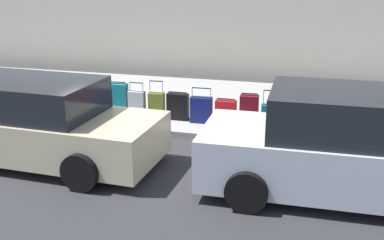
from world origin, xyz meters
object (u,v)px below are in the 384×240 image
suitcase_teal_8 (117,99)px  bollard_post (38,92)px  suitcase_black_5 (178,107)px  suitcase_maroon_9 (97,102)px  suitcase_teal_1 (270,117)px  parked_car_beige_1 (32,123)px  suitcase_silver_0 (293,116)px  suitcase_silver_7 (137,104)px  suitcase_olive_6 (157,105)px  parked_car_silver_0 (343,148)px  fire_hydrant (61,94)px  suitcase_navy_4 (201,110)px  suitcase_red_3 (226,112)px  suitcase_maroon_2 (249,110)px

suitcase_teal_8 → bollard_post: (2.00, 0.16, 0.09)m
suitcase_black_5 → suitcase_maroon_9: bearing=1.7°
suitcase_teal_1 → parked_car_beige_1: parked_car_beige_1 is taller
suitcase_silver_0 → suitcase_silver_7: suitcase_silver_7 is taller
suitcase_teal_8 → suitcase_maroon_9: bearing=2.0°
suitcase_olive_6 → parked_car_silver_0: size_ratio=0.20×
suitcase_olive_6 → fire_hydrant: (2.43, 0.05, 0.11)m
suitcase_olive_6 → suitcase_teal_8: 0.96m
suitcase_navy_4 → suitcase_maroon_9: (2.56, -0.01, -0.01)m
suitcase_olive_6 → suitcase_silver_7: (0.45, 0.09, 0.02)m
bollard_post → parked_car_silver_0: parked_car_silver_0 is taller
suitcase_silver_7 → suitcase_teal_8: size_ratio=1.03×
suitcase_teal_8 → suitcase_red_3: bearing=-180.0°
suitcase_silver_0 → suitcase_olive_6: bearing=-1.6°
fire_hydrant → bollard_post: bearing=15.9°
suitcase_red_3 → parked_car_silver_0: (-2.35, 2.61, 0.38)m
suitcase_red_3 → suitcase_navy_4: (0.55, 0.03, 0.02)m
suitcase_silver_7 → bollard_post: bollard_post is taller
suitcase_silver_7 → parked_car_silver_0: (-4.42, 2.56, 0.33)m
suitcase_teal_8 → bollard_post: 2.01m
suitcase_teal_8 → fire_hydrant: 1.47m
suitcase_black_5 → parked_car_beige_1: bearing=53.2°
suitcase_navy_4 → suitcase_olive_6: size_ratio=0.91×
parked_car_beige_1 → suitcase_black_5: bearing=-126.8°
suitcase_silver_7 → fire_hydrant: 1.99m
suitcase_maroon_2 → parked_car_beige_1: size_ratio=0.15×
suitcase_navy_4 → suitcase_olive_6: (1.08, -0.07, 0.00)m
suitcase_teal_1 → suitcase_maroon_2: suitcase_teal_1 is taller
suitcase_silver_0 → parked_car_beige_1: bearing=29.4°
suitcase_maroon_2 → suitcase_olive_6: suitcase_olive_6 is taller
suitcase_silver_0 → bollard_post: 6.04m
parked_car_beige_1 → suitcase_maroon_9: bearing=-89.8°
suitcase_maroon_2 → suitcase_teal_8: size_ratio=0.91×
fire_hydrant → suitcase_silver_0: bearing=179.6°
suitcase_maroon_2 → suitcase_teal_8: suitcase_teal_8 is taller
suitcase_teal_1 → parked_car_beige_1: 4.83m
suitcase_red_3 → suitcase_black_5: size_ratio=0.90×
suitcase_red_3 → suitcase_olive_6: suitcase_olive_6 is taller
suitcase_red_3 → suitcase_silver_7: 2.07m
parked_car_beige_1 → suitcase_maroon_2: bearing=-143.6°
suitcase_silver_7 → bollard_post: size_ratio=0.90×
fire_hydrant → parked_car_silver_0: parked_car_silver_0 is taller
bollard_post → parked_car_beige_1: bearing=121.1°
suitcase_navy_4 → suitcase_silver_7: 1.52m
suitcase_navy_4 → parked_car_silver_0: parked_car_silver_0 is taller
suitcase_maroon_2 → fire_hydrant: size_ratio=0.95×
fire_hydrant → bollard_post: bollard_post is taller
suitcase_olive_6 → bollard_post: (2.96, 0.20, 0.17)m
suitcase_black_5 → parked_car_silver_0: bearing=142.6°
suitcase_navy_4 → suitcase_maroon_2: bearing=-175.9°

